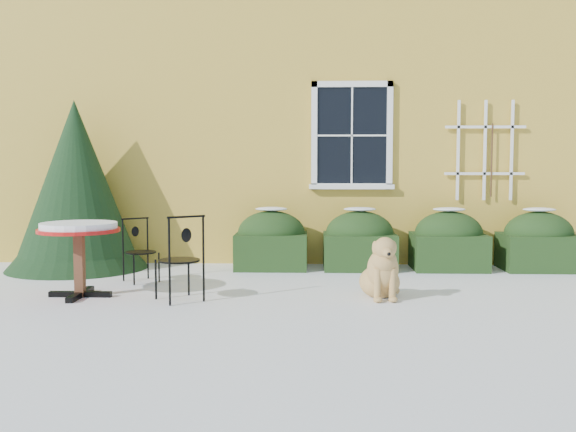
{
  "coord_description": "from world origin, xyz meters",
  "views": [
    {
      "loc": [
        0.27,
        -6.85,
        1.51
      ],
      "look_at": [
        0.0,
        1.0,
        0.9
      ],
      "focal_mm": 40.0,
      "sensor_mm": 36.0,
      "label": 1
    }
  ],
  "objects_px": {
    "bistro_table": "(79,235)",
    "patio_chair_near": "(181,258)",
    "evergreen_shrub": "(76,201)",
    "dog": "(382,273)",
    "patio_chair_far": "(140,250)"
  },
  "relations": [
    {
      "from": "evergreen_shrub",
      "to": "bistro_table",
      "type": "relative_size",
      "value": 2.66
    },
    {
      "from": "patio_chair_near",
      "to": "evergreen_shrub",
      "type": "bearing_deg",
      "value": -83.35
    },
    {
      "from": "patio_chair_far",
      "to": "dog",
      "type": "height_order",
      "value": "patio_chair_far"
    },
    {
      "from": "evergreen_shrub",
      "to": "dog",
      "type": "distance_m",
      "value": 4.76
    },
    {
      "from": "evergreen_shrub",
      "to": "patio_chair_far",
      "type": "distance_m",
      "value": 1.68
    },
    {
      "from": "evergreen_shrub",
      "to": "patio_chair_far",
      "type": "height_order",
      "value": "evergreen_shrub"
    },
    {
      "from": "bistro_table",
      "to": "patio_chair_near",
      "type": "relative_size",
      "value": 0.96
    },
    {
      "from": "patio_chair_far",
      "to": "dog",
      "type": "xyz_separation_m",
      "value": [
        3.05,
        -1.0,
        -0.12
      ]
    },
    {
      "from": "evergreen_shrub",
      "to": "dog",
      "type": "xyz_separation_m",
      "value": [
        4.26,
        -2.02,
        -0.7
      ]
    },
    {
      "from": "bistro_table",
      "to": "patio_chair_near",
      "type": "height_order",
      "value": "patio_chair_near"
    },
    {
      "from": "evergreen_shrub",
      "to": "patio_chair_near",
      "type": "xyz_separation_m",
      "value": [
        1.99,
        -2.24,
        -0.51
      ]
    },
    {
      "from": "bistro_table",
      "to": "patio_chair_near",
      "type": "bearing_deg",
      "value": -8.66
    },
    {
      "from": "bistro_table",
      "to": "dog",
      "type": "distance_m",
      "value": 3.51
    },
    {
      "from": "evergreen_shrub",
      "to": "patio_chair_far",
      "type": "xyz_separation_m",
      "value": [
        1.2,
        -1.02,
        -0.58
      ]
    },
    {
      "from": "evergreen_shrub",
      "to": "patio_chair_near",
      "type": "distance_m",
      "value": 3.04
    }
  ]
}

